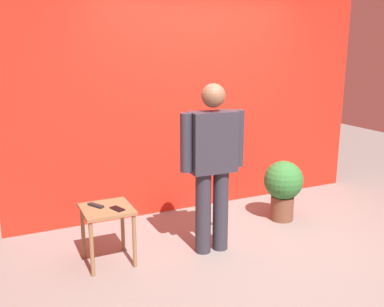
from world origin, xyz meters
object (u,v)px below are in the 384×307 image
at_px(cell_phone, 117,209).
at_px(potted_plant, 283,185).
at_px(standing_person, 212,160).
at_px(side_table, 107,218).
at_px(tv_remote, 96,205).

bearing_deg(cell_phone, potted_plant, -12.84).
distance_m(standing_person, side_table, 1.09).
xyz_separation_m(cell_phone, tv_remote, (-0.16, 0.15, 0.01)).
distance_m(side_table, tv_remote, 0.15).
relative_size(standing_person, side_table, 3.03).
relative_size(standing_person, cell_phone, 11.17).
relative_size(side_table, tv_remote, 3.13).
distance_m(standing_person, cell_phone, 0.97).
bearing_deg(standing_person, cell_phone, 173.96).
xyz_separation_m(standing_person, potted_plant, (1.08, 0.34, -0.49)).
height_order(standing_person, side_table, standing_person).
xyz_separation_m(standing_person, side_table, (-0.96, 0.18, -0.47)).
bearing_deg(side_table, tv_remote, 140.60).
height_order(side_table, cell_phone, cell_phone).
bearing_deg(potted_plant, side_table, -175.34).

